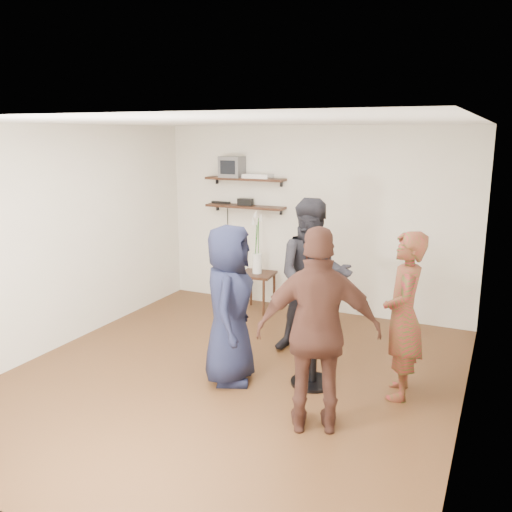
% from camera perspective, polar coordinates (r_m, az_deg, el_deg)
% --- Properties ---
extents(room, '(4.58, 5.08, 2.68)m').
position_cam_1_polar(room, '(5.40, -2.70, -0.01)').
color(room, '#442815').
rests_on(room, ground).
extents(shelf_upper, '(1.20, 0.25, 0.04)m').
position_cam_1_polar(shelf_upper, '(7.86, -1.15, 8.12)').
color(shelf_upper, black).
rests_on(shelf_upper, room).
extents(shelf_lower, '(1.20, 0.25, 0.04)m').
position_cam_1_polar(shelf_lower, '(7.91, -1.14, 5.23)').
color(shelf_lower, black).
rests_on(shelf_lower, room).
extents(crt_monitor, '(0.32, 0.30, 0.30)m').
position_cam_1_polar(crt_monitor, '(7.94, -2.49, 9.37)').
color(crt_monitor, '#59595B').
rests_on(crt_monitor, shelf_upper).
extents(dvd_deck, '(0.40, 0.24, 0.06)m').
position_cam_1_polar(dvd_deck, '(7.77, 0.19, 8.41)').
color(dvd_deck, silver).
rests_on(dvd_deck, shelf_upper).
extents(radio, '(0.22, 0.10, 0.10)m').
position_cam_1_polar(radio, '(7.90, -1.13, 5.71)').
color(radio, black).
rests_on(radio, shelf_lower).
extents(power_strip, '(0.30, 0.05, 0.03)m').
position_cam_1_polar(power_strip, '(8.14, -3.71, 5.66)').
color(power_strip, black).
rests_on(power_strip, shelf_lower).
extents(side_table, '(0.50, 0.50, 0.56)m').
position_cam_1_polar(side_table, '(7.70, 0.12, -2.47)').
color(side_table, black).
rests_on(side_table, room).
extents(vase_lilies, '(0.19, 0.19, 0.92)m').
position_cam_1_polar(vase_lilies, '(7.61, 0.11, 0.30)').
color(vase_lilies, white).
rests_on(vase_lilies, side_table).
extents(drinks_table, '(0.58, 0.58, 1.05)m').
position_cam_1_polar(drinks_table, '(5.44, 6.12, -6.81)').
color(drinks_table, black).
rests_on(drinks_table, room).
extents(wine_glass_fl, '(0.07, 0.07, 0.20)m').
position_cam_1_polar(wine_glass_fl, '(5.28, 5.48, -1.60)').
color(wine_glass_fl, silver).
rests_on(wine_glass_fl, drinks_table).
extents(wine_glass_fr, '(0.07, 0.07, 0.20)m').
position_cam_1_polar(wine_glass_fr, '(5.24, 6.70, -1.78)').
color(wine_glass_fr, silver).
rests_on(wine_glass_fr, drinks_table).
extents(wine_glass_bl, '(0.07, 0.07, 0.22)m').
position_cam_1_polar(wine_glass_bl, '(5.37, 6.16, -1.22)').
color(wine_glass_bl, silver).
rests_on(wine_glass_bl, drinks_table).
extents(wine_glass_br, '(0.07, 0.07, 0.22)m').
position_cam_1_polar(wine_glass_br, '(5.28, 6.70, -1.44)').
color(wine_glass_br, silver).
rests_on(wine_glass_br, drinks_table).
extents(person_plaid, '(0.48, 0.65, 1.62)m').
position_cam_1_polar(person_plaid, '(5.34, 15.26, -6.08)').
color(person_plaid, red).
rests_on(person_plaid, room).
extents(person_dark, '(1.05, 0.94, 1.80)m').
position_cam_1_polar(person_dark, '(6.19, 6.07, -2.23)').
color(person_dark, black).
rests_on(person_dark, room).
extents(person_navy, '(0.74, 0.92, 1.63)m').
position_cam_1_polar(person_navy, '(5.47, -2.84, -5.13)').
color(person_navy, black).
rests_on(person_navy, room).
extents(person_brown, '(1.13, 0.78, 1.77)m').
position_cam_1_polar(person_brown, '(4.57, 6.61, -7.92)').
color(person_brown, '#46261E').
rests_on(person_brown, room).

